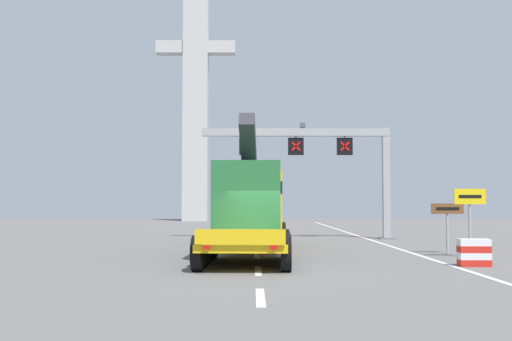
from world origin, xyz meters
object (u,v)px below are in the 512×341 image
Objects in this scene: exit_sign_yellow at (470,206)px; tourist_info_sign_brown at (447,216)px; crash_barrier_striped at (474,253)px; bridge_pylon_distant at (196,78)px; heavy_haul_truck_yellow at (252,205)px; overhead_lane_gantry at (321,150)px.

exit_sign_yellow is 1.27× the size of tourist_info_sign_brown.
crash_barrier_striped is (-0.69, -4.77, -1.10)m from tourist_info_sign_brown.
heavy_haul_truck_yellow is at bearing -81.23° from bridge_pylon_distant.
heavy_haul_truck_yellow is (-3.98, -8.82, -3.15)m from overhead_lane_gantry.
crash_barrier_striped is at bearing -38.97° from heavy_haul_truck_yellow.
exit_sign_yellow is 0.08× the size of bridge_pylon_distant.
exit_sign_yellow is at bearing -19.60° from heavy_haul_truck_yellow.
bridge_pylon_distant is at bearing 98.77° from heavy_haul_truck_yellow.
exit_sign_yellow is at bearing -71.80° from bridge_pylon_distant.
tourist_info_sign_brown is at bearing -8.09° from heavy_haul_truck_yellow.
heavy_haul_truck_yellow is 0.45× the size of bridge_pylon_distant.
tourist_info_sign_brown is at bearing 81.73° from crash_barrier_striped.
heavy_haul_truck_yellow is 6.87× the size of tourist_info_sign_brown.
bridge_pylon_distant is (-10.44, 33.02, 11.13)m from overhead_lane_gantry.
overhead_lane_gantry reaches higher than heavy_haul_truck_yellow.
tourist_info_sign_brown is (-0.27, 1.81, -0.40)m from exit_sign_yellow.
crash_barrier_striped is (3.32, -14.73, -4.69)m from overhead_lane_gantry.
heavy_haul_truck_yellow is 13.86× the size of crash_barrier_striped.
heavy_haul_truck_yellow is 9.52m from crash_barrier_striped.
bridge_pylon_distant reaches higher than overhead_lane_gantry.
heavy_haul_truck_yellow is 8.09m from tourist_info_sign_brown.
bridge_pylon_distant is (-14.73, 44.78, 14.32)m from exit_sign_yellow.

